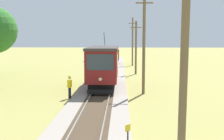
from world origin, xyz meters
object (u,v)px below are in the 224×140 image
(utility_pole_far, at_px, (133,41))
(freight_car, at_px, (112,56))
(trackside_signal_marker, at_px, (128,137))
(track_worker, at_px, (70,86))
(red_tram, at_px, (104,65))
(gravel_pile, at_px, (89,59))
(utility_pole_near_tram, at_px, (144,42))
(utility_pole_mid, at_px, (136,47))
(utility_pole_foreground, at_px, (184,52))

(utility_pole_far, bearing_deg, freight_car, 160.41)
(trackside_signal_marker, bearing_deg, track_worker, 111.75)
(freight_car, height_order, track_worker, freight_car)
(red_tram, height_order, gravel_pile, red_tram)
(utility_pole_near_tram, relative_size, utility_pole_mid, 1.25)
(track_worker, bearing_deg, utility_pole_foreground, -54.70)
(red_tram, height_order, track_worker, red_tram)
(utility_pole_foreground, relative_size, utility_pole_far, 1.05)
(red_tram, bearing_deg, utility_pole_mid, 72.51)
(freight_car, bearing_deg, utility_pole_near_tram, -82.45)
(track_worker, bearing_deg, gravel_pile, 105.72)
(freight_car, xyz_separation_m, utility_pole_far, (3.45, -1.23, 2.50))
(gravel_pile, bearing_deg, utility_pole_foreground, -80.48)
(utility_pole_foreground, xyz_separation_m, utility_pole_near_tram, (-0.00, 15.53, 0.06))
(utility_pole_mid, bearing_deg, trackside_signal_marker, -93.46)
(trackside_signal_marker, relative_size, gravel_pile, 0.41)
(red_tram, relative_size, utility_pole_far, 1.08)
(red_tram, xyz_separation_m, track_worker, (-2.33, -4.35, -1.21))
(utility_pole_foreground, xyz_separation_m, utility_pole_mid, (0.00, 28.75, -0.79))
(red_tram, xyz_separation_m, utility_pole_near_tram, (3.45, -2.28, 2.12))
(utility_pole_near_tram, bearing_deg, freight_car, 97.55)
(utility_pole_mid, xyz_separation_m, utility_pole_far, (0.00, 11.58, 0.60))
(trackside_signal_marker, bearing_deg, freight_car, 92.79)
(utility_pole_near_tram, relative_size, track_worker, 4.72)
(freight_car, relative_size, utility_pole_foreground, 0.63)
(trackside_signal_marker, bearing_deg, utility_pole_foreground, -61.63)
(gravel_pile, bearing_deg, freight_car, -52.30)
(utility_pole_mid, bearing_deg, utility_pole_foreground, -90.00)
(utility_pole_mid, xyz_separation_m, trackside_signal_marker, (-1.56, -25.85, -2.79))
(track_worker, bearing_deg, utility_pole_near_tram, 31.73)
(utility_pole_mid, relative_size, utility_pole_far, 0.85)
(utility_pole_foreground, distance_m, utility_pole_far, 40.33)
(utility_pole_mid, xyz_separation_m, track_worker, (-5.78, -15.28, -2.47))
(track_worker, bearing_deg, freight_car, 97.33)
(freight_car, distance_m, utility_pole_foreground, 41.78)
(utility_pole_far, distance_m, track_worker, 27.65)
(freight_car, xyz_separation_m, track_worker, (-2.33, -28.09, -0.57))
(utility_pole_foreground, bearing_deg, utility_pole_mid, 90.00)
(freight_car, distance_m, trackside_signal_marker, 38.72)
(utility_pole_near_tram, distance_m, utility_pole_far, 24.80)
(freight_car, height_order, utility_pole_near_tram, utility_pole_near_tram)
(freight_car, bearing_deg, utility_pole_foreground, -85.26)
(utility_pole_far, bearing_deg, red_tram, -98.70)
(freight_car, height_order, gravel_pile, freight_car)
(red_tram, xyz_separation_m, utility_pole_mid, (3.45, 10.93, 1.26))
(red_tram, height_order, utility_pole_far, utility_pole_far)
(trackside_signal_marker, bearing_deg, red_tram, 97.19)
(red_tram, bearing_deg, track_worker, -118.23)
(trackside_signal_marker, bearing_deg, utility_pole_mid, 86.54)
(utility_pole_foreground, xyz_separation_m, gravel_pile, (-7.94, 47.37, -3.76))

